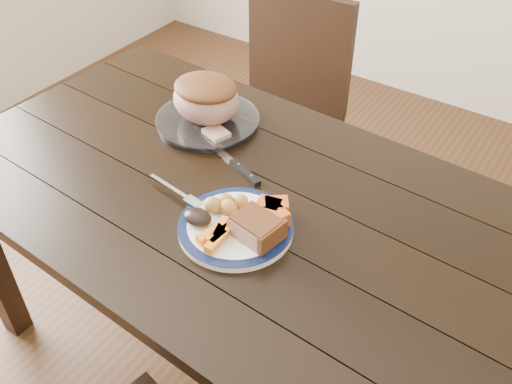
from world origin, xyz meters
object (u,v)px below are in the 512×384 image
Objects in this scene: roast_joint at (206,100)px; serving_platter at (208,121)px; dinner_plate at (236,227)px; dining_table at (235,218)px; carving_knife at (237,165)px; chair_far at (284,105)px; pork_slice at (256,228)px; fork at (178,193)px.

serving_platter is at bearing 90.00° from roast_joint.
dinner_plate is at bearing -43.72° from serving_platter.
dining_table is 0.34m from serving_platter.
carving_knife is (0.19, -0.12, -0.00)m from serving_platter.
pork_slice is at bearing 113.81° from chair_far.
carving_knife is (0.25, -0.65, 0.23)m from chair_far.
carving_knife is (-0.14, 0.20, -0.00)m from dinner_plate.
chair_far is at bearing 132.08° from carving_knife.
carving_knife is (0.19, -0.12, -0.08)m from roast_joint.
chair_far is at bearing 111.26° from fork.
serving_platter is at bearing 123.21° from fork.
pork_slice is 0.52× the size of roast_joint.
dining_table is 5.99× the size of dinner_plate.
fork reaches higher than carving_knife.
dining_table is 0.18m from fork.
dinner_plate is (0.09, -0.11, 0.10)m from dining_table.
chair_far reaches higher than fork.
chair_far is at bearing 114.77° from dinner_plate.
roast_joint is (-0.33, 0.32, 0.07)m from dinner_plate.
chair_far is 8.89× the size of pork_slice.
serving_platter is (-0.25, 0.21, 0.10)m from dining_table.
fork is at bearing 176.72° from dinner_plate.
pork_slice is at bearing -38.74° from dining_table.
pork_slice is 0.25m from fork.
serving_platter is 0.98× the size of carving_knife.
roast_joint is 0.66× the size of carving_knife.
roast_joint is at bearing 140.19° from dining_table.
fork is (0.15, -0.31, 0.01)m from serving_platter.
carving_knife is at bearing 125.32° from dinner_plate.
fork reaches higher than dinner_plate.
serving_platter reaches higher than dining_table.
fork reaches higher than serving_platter.
dining_table is at bearing -36.38° from carving_knife.
fork is at bearing 99.79° from chair_far.
fork reaches higher than dining_table.
roast_joint is (0.06, -0.53, 0.31)m from chair_far.
chair_far is 3.39× the size of dinner_plate.
roast_joint reaches higher than carving_knife.
chair_far is 1.00m from pork_slice.
chair_far is 3.04× the size of carving_knife.
carving_knife is (-0.06, 0.09, 0.10)m from dining_table.
chair_far reaches higher than roast_joint.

